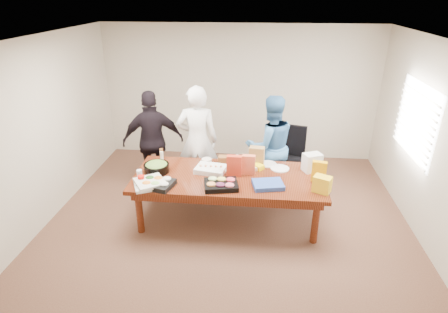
# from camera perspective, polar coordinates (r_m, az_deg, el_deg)

# --- Properties ---
(floor) EXTENTS (5.50, 5.00, 0.02)m
(floor) POSITION_cam_1_polar(r_m,az_deg,el_deg) (5.81, 0.66, -9.74)
(floor) COLOR #47301E
(floor) RESTS_ON ground
(ceiling) EXTENTS (5.50, 5.00, 0.02)m
(ceiling) POSITION_cam_1_polar(r_m,az_deg,el_deg) (4.84, 0.83, 17.96)
(ceiling) COLOR white
(ceiling) RESTS_ON wall_back
(wall_back) EXTENTS (5.50, 0.04, 2.70)m
(wall_back) POSITION_cam_1_polar(r_m,az_deg,el_deg) (7.55, 2.41, 9.80)
(wall_back) COLOR beige
(wall_back) RESTS_ON floor
(wall_front) EXTENTS (5.50, 0.04, 2.70)m
(wall_front) POSITION_cam_1_polar(r_m,az_deg,el_deg) (3.01, -3.55, -14.95)
(wall_front) COLOR beige
(wall_front) RESTS_ON floor
(wall_left) EXTENTS (0.04, 5.00, 2.70)m
(wall_left) POSITION_cam_1_polar(r_m,az_deg,el_deg) (6.05, -26.26, 3.47)
(wall_left) COLOR beige
(wall_left) RESTS_ON floor
(wall_right) EXTENTS (0.04, 5.00, 2.70)m
(wall_right) POSITION_cam_1_polar(r_m,az_deg,el_deg) (5.66, 29.68, 1.44)
(wall_right) COLOR beige
(wall_right) RESTS_ON floor
(window_panel) EXTENTS (0.03, 1.40, 1.10)m
(window_panel) POSITION_cam_1_polar(r_m,az_deg,el_deg) (6.12, 27.66, 4.94)
(window_panel) COLOR white
(window_panel) RESTS_ON wall_right
(window_blinds) EXTENTS (0.04, 1.36, 1.00)m
(window_blinds) POSITION_cam_1_polar(r_m,az_deg,el_deg) (6.11, 27.32, 4.96)
(window_blinds) COLOR beige
(window_blinds) RESTS_ON wall_right
(conference_table) EXTENTS (2.80, 1.20, 0.75)m
(conference_table) POSITION_cam_1_polar(r_m,az_deg,el_deg) (5.61, 0.68, -6.49)
(conference_table) COLOR #4C1C0F
(conference_table) RESTS_ON floor
(office_chair) EXTENTS (0.64, 0.64, 1.03)m
(office_chair) POSITION_cam_1_polar(r_m,az_deg,el_deg) (6.65, 10.76, -0.36)
(office_chair) COLOR black
(office_chair) RESTS_ON floor
(person_center) EXTENTS (0.73, 0.52, 1.89)m
(person_center) POSITION_cam_1_polar(r_m,az_deg,el_deg) (6.19, -4.15, 2.47)
(person_center) COLOR white
(person_center) RESTS_ON floor
(person_right) EXTENTS (1.01, 0.88, 1.74)m
(person_right) POSITION_cam_1_polar(r_m,az_deg,el_deg) (6.20, 7.19, 1.63)
(person_right) COLOR #35689D
(person_right) RESTS_ON floor
(person_left) EXTENTS (1.11, 0.69, 1.76)m
(person_left) POSITION_cam_1_polar(r_m,az_deg,el_deg) (6.45, -10.94, 2.38)
(person_left) COLOR black
(person_left) RESTS_ON floor
(veggie_tray) EXTENTS (0.52, 0.45, 0.07)m
(veggie_tray) POSITION_cam_1_polar(r_m,az_deg,el_deg) (5.23, -10.38, -4.20)
(veggie_tray) COLOR black
(veggie_tray) RESTS_ON conference_table
(fruit_tray) EXTENTS (0.52, 0.44, 0.07)m
(fruit_tray) POSITION_cam_1_polar(r_m,az_deg,el_deg) (5.12, -0.47, -4.43)
(fruit_tray) COLOR black
(fruit_tray) RESTS_ON conference_table
(sheet_cake) EXTENTS (0.50, 0.41, 0.08)m
(sheet_cake) POSITION_cam_1_polar(r_m,az_deg,el_deg) (5.55, -2.05, -1.98)
(sheet_cake) COLOR white
(sheet_cake) RESTS_ON conference_table
(salad_bowl) EXTENTS (0.47, 0.47, 0.12)m
(salad_bowl) POSITION_cam_1_polar(r_m,az_deg,el_deg) (5.62, -10.44, -1.76)
(salad_bowl) COLOR black
(salad_bowl) RESTS_ON conference_table
(chip_bag_blue) EXTENTS (0.47, 0.39, 0.06)m
(chip_bag_blue) POSITION_cam_1_polar(r_m,az_deg,el_deg) (5.17, 6.86, -4.36)
(chip_bag_blue) COLOR #2848A1
(chip_bag_blue) RESTS_ON conference_table
(chip_bag_red) EXTENTS (0.22, 0.09, 0.32)m
(chip_bag_red) POSITION_cam_1_polar(r_m,az_deg,el_deg) (5.38, 1.59, -1.45)
(chip_bag_red) COLOR red
(chip_bag_red) RESTS_ON conference_table
(chip_bag_yellow) EXTENTS (0.22, 0.12, 0.31)m
(chip_bag_yellow) POSITION_cam_1_polar(r_m,az_deg,el_deg) (5.39, 14.55, -2.26)
(chip_bag_yellow) COLOR #DF9A06
(chip_bag_yellow) RESTS_ON conference_table
(chip_bag_orange) EXTENTS (0.20, 0.09, 0.30)m
(chip_bag_orange) POSITION_cam_1_polar(r_m,az_deg,el_deg) (5.44, 3.85, -1.28)
(chip_bag_orange) COLOR #DE5F3B
(chip_bag_orange) RESTS_ON conference_table
(mayo_jar) EXTENTS (0.10, 0.10, 0.14)m
(mayo_jar) POSITION_cam_1_polar(r_m,az_deg,el_deg) (5.79, 2.03, -0.46)
(mayo_jar) COLOR white
(mayo_jar) RESTS_ON conference_table
(mustard_bottle) EXTENTS (0.08, 0.08, 0.18)m
(mustard_bottle) POSITION_cam_1_polar(r_m,az_deg,el_deg) (5.68, 2.76, -0.77)
(mustard_bottle) COLOR yellow
(mustard_bottle) RESTS_ON conference_table
(dressing_bottle) EXTENTS (0.07, 0.07, 0.19)m
(dressing_bottle) POSITION_cam_1_polar(r_m,az_deg,el_deg) (5.99, -9.68, 0.34)
(dressing_bottle) COLOR brown
(dressing_bottle) RESTS_ON conference_table
(ranch_bottle) EXTENTS (0.06, 0.06, 0.16)m
(ranch_bottle) POSITION_cam_1_polar(r_m,az_deg,el_deg) (5.96, -9.65, 0.08)
(ranch_bottle) COLOR white
(ranch_bottle) RESTS_ON conference_table
(banana_bunch) EXTENTS (0.24, 0.23, 0.07)m
(banana_bunch) POSITION_cam_1_polar(r_m,az_deg,el_deg) (5.66, 5.12, -1.52)
(banana_bunch) COLOR yellow
(banana_bunch) RESTS_ON conference_table
(bread_loaf) EXTENTS (0.30, 0.13, 0.12)m
(bread_loaf) POSITION_cam_1_polar(r_m,az_deg,el_deg) (5.79, 0.58, -0.54)
(bread_loaf) COLOR brown
(bread_loaf) RESTS_ON conference_table
(kraft_bag) EXTENTS (0.25, 0.16, 0.30)m
(kraft_bag) POSITION_cam_1_polar(r_m,az_deg,el_deg) (5.73, 5.11, 0.06)
(kraft_bag) COLOR olive
(kraft_bag) RESTS_ON conference_table
(red_cup) EXTENTS (0.11, 0.11, 0.13)m
(red_cup) POSITION_cam_1_polar(r_m,az_deg,el_deg) (5.32, -12.74, -3.56)
(red_cup) COLOR red
(red_cup) RESTS_ON conference_table
(clear_cup_a) EXTENTS (0.08, 0.08, 0.11)m
(clear_cup_a) POSITION_cam_1_polar(r_m,az_deg,el_deg) (5.52, -13.01, -2.59)
(clear_cup_a) COLOR white
(clear_cup_a) RESTS_ON conference_table
(clear_cup_b) EXTENTS (0.09, 0.09, 0.12)m
(clear_cup_b) POSITION_cam_1_polar(r_m,az_deg,el_deg) (5.55, -9.95, -2.12)
(clear_cup_b) COLOR white
(clear_cup_b) RESTS_ON conference_table
(pizza_box_lower) EXTENTS (0.50, 0.50, 0.04)m
(pizza_box_lower) POSITION_cam_1_polar(r_m,az_deg,el_deg) (5.26, -11.68, -4.29)
(pizza_box_lower) COLOR silver
(pizza_box_lower) RESTS_ON conference_table
(pizza_box_upper) EXTENTS (0.53, 0.53, 0.04)m
(pizza_box_upper) POSITION_cam_1_polar(r_m,az_deg,el_deg) (5.23, -11.44, -3.92)
(pizza_box_upper) COLOR silver
(pizza_box_upper) RESTS_ON pizza_box_lower
(plate_a) EXTENTS (0.37, 0.37, 0.02)m
(plate_a) POSITION_cam_1_polar(r_m,az_deg,el_deg) (5.70, 8.68, -1.85)
(plate_a) COLOR white
(plate_a) RESTS_ON conference_table
(plate_b) EXTENTS (0.30, 0.30, 0.02)m
(plate_b) POSITION_cam_1_polar(r_m,az_deg,el_deg) (5.82, 6.90, -1.17)
(plate_b) COLOR silver
(plate_b) RESTS_ON conference_table
(dip_bowl_a) EXTENTS (0.17, 0.17, 0.05)m
(dip_bowl_a) POSITION_cam_1_polar(r_m,az_deg,el_deg) (5.63, 4.86, -1.76)
(dip_bowl_a) COLOR beige
(dip_bowl_a) RESTS_ON conference_table
(dip_bowl_b) EXTENTS (0.19, 0.19, 0.06)m
(dip_bowl_b) POSITION_cam_1_polar(r_m,az_deg,el_deg) (5.84, -2.73, -0.65)
(dip_bowl_b) COLOR silver
(dip_bowl_b) RESTS_ON conference_table
(grocery_bag_white) EXTENTS (0.31, 0.28, 0.28)m
(grocery_bag_white) POSITION_cam_1_polar(r_m,az_deg,el_deg) (5.68, 13.53, -0.90)
(grocery_bag_white) COLOR silver
(grocery_bag_white) RESTS_ON conference_table
(grocery_bag_yellow) EXTENTS (0.28, 0.25, 0.23)m
(grocery_bag_yellow) POSITION_cam_1_polar(r_m,az_deg,el_deg) (5.14, 15.01, -4.19)
(grocery_bag_yellow) COLOR yellow
(grocery_bag_yellow) RESTS_ON conference_table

